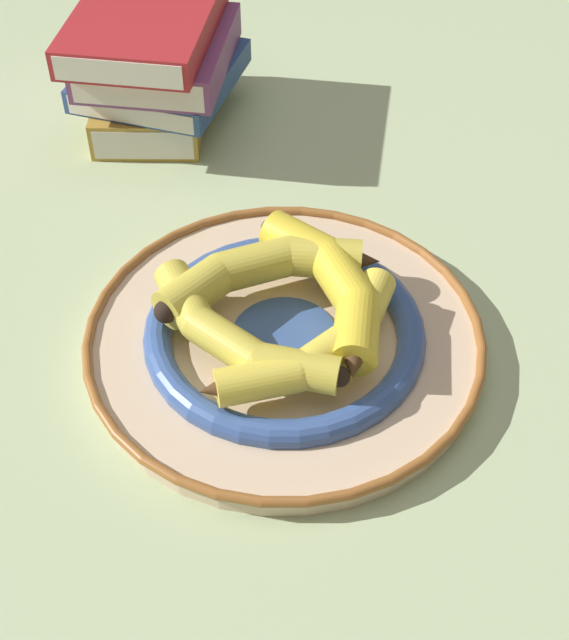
{
  "coord_description": "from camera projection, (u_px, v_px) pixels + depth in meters",
  "views": [
    {
      "loc": [
        -0.14,
        -0.49,
        0.59
      ],
      "look_at": [
        0.02,
        0.02,
        0.04
      ],
      "focal_mm": 50.0,
      "sensor_mm": 36.0,
      "label": 1
    }
  ],
  "objects": [
    {
      "name": "decorative_bowl",
      "position": [
        285.0,
        338.0,
        0.78
      ],
      "size": [
        0.35,
        0.35,
        0.03
      ],
      "color": "beige",
      "rests_on": "ground_plane"
    },
    {
      "name": "banana_d",
      "position": [
        263.0,
        269.0,
        0.78
      ],
      "size": [
        0.21,
        0.07,
        0.04
      ],
      "rotation": [
        0.0,
        0.0,
        9.5
      ],
      "color": "gold",
      "rests_on": "decorative_bowl"
    },
    {
      "name": "book_stack",
      "position": [
        153.0,
        63.0,
        0.99
      ],
      "size": [
        0.23,
        0.25,
        0.14
      ],
      "rotation": [
        0.0,
        0.0,
        4.24
      ],
      "color": "#B28933",
      "rests_on": "ground_plane"
    },
    {
      "name": "ground_plane",
      "position": [
        272.0,
        373.0,
        0.77
      ],
      "size": [
        2.8,
        2.8,
        0.0
      ],
      "primitive_type": "plane",
      "color": "#B2C693"
    },
    {
      "name": "banana_b",
      "position": [
        317.0,
        348.0,
        0.72
      ],
      "size": [
        0.19,
        0.11,
        0.03
      ],
      "rotation": [
        0.0,
        0.0,
        6.72
      ],
      "color": "yellow",
      "rests_on": "decorative_bowl"
    },
    {
      "name": "banana_a",
      "position": [
        231.0,
        334.0,
        0.73
      ],
      "size": [
        0.13,
        0.18,
        0.03
      ],
      "rotation": [
        0.0,
        0.0,
        5.29
      ],
      "color": "gold",
      "rests_on": "decorative_bowl"
    },
    {
      "name": "banana_c",
      "position": [
        335.0,
        287.0,
        0.77
      ],
      "size": [
        0.08,
        0.21,
        0.04
      ],
      "rotation": [
        0.0,
        0.0,
        7.95
      ],
      "color": "yellow",
      "rests_on": "decorative_bowl"
    }
  ]
}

